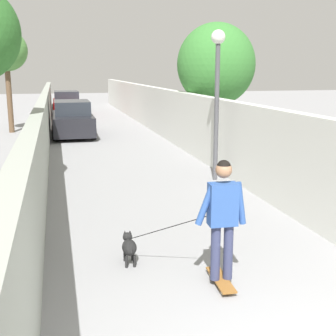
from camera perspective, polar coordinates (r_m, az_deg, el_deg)
name	(u,v)px	position (r m, az deg, el deg)	size (l,w,h in m)	color
ground_plane	(113,146)	(17.40, -6.98, 2.79)	(80.00, 80.00, 0.00)	gray
wall_left	(43,131)	(15.16, -15.67, 4.56)	(48.00, 0.30, 1.86)	#999E93
fence_right	(191,123)	(15.83, 3.01, 5.70)	(48.00, 0.30, 2.07)	silver
tree_right_near	(216,65)	(17.06, 6.14, 12.94)	(2.89, 2.89, 4.58)	brown
tree_left_distant	(6,51)	(22.14, -19.96, 13.80)	(1.91, 1.91, 4.69)	brown
lamp_post	(217,78)	(11.75, 6.31, 11.39)	(0.36, 0.36, 3.88)	#4C4C51
skateboard	(221,280)	(6.38, 6.78, -13.95)	(0.81, 0.24, 0.08)	brown
person_skateboarder	(223,211)	(6.01, 7.02, -5.47)	(0.24, 0.71, 1.67)	#333859
dog	(129,246)	(6.91, -4.93, -9.89)	(1.29, 1.24, 1.06)	black
car_near	(73,119)	(20.44, -12.06, 6.07)	(4.39, 1.80, 1.54)	black
car_far	(67,104)	(29.75, -12.78, 7.97)	(4.36, 1.80, 1.54)	#B71414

